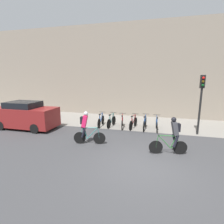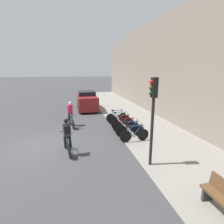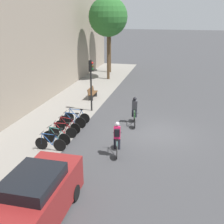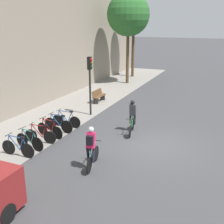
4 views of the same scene
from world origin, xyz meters
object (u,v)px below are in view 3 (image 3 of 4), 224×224
at_px(cyclist_pink, 117,138).
at_px(parked_bike_1, 57,137).
at_px(cyclist_grey, 135,109).
at_px(parked_bike_3, 68,126).
at_px(parked_bike_0, 50,143).
at_px(parked_bike_2, 62,131).
at_px(parked_bike_5, 77,117).
at_px(parked_bike_4, 72,121).
at_px(bench, 92,93).
at_px(parked_car, 36,198).
at_px(traffic_light_pole, 91,76).

bearing_deg(cyclist_pink, parked_bike_1, 82.10).
distance_m(cyclist_grey, parked_bike_3, 4.29).
relative_size(cyclist_grey, parked_bike_0, 1.06).
relative_size(parked_bike_2, parked_bike_5, 0.95).
bearing_deg(parked_bike_4, bench, 5.83).
distance_m(parked_bike_0, parked_bike_1, 0.78).
xyz_separation_m(parked_bike_0, parked_bike_3, (2.33, -0.00, -0.00)).
height_order(parked_bike_1, parked_bike_3, parked_bike_1).
relative_size(parked_bike_2, bench, 1.13).
bearing_deg(bench, cyclist_pink, -155.70).
height_order(cyclist_pink, cyclist_grey, cyclist_pink).
relative_size(cyclist_pink, parked_car, 0.41).
relative_size(cyclist_pink, parked_bike_1, 1.08).
height_order(parked_bike_2, traffic_light_pole, traffic_light_pole).
bearing_deg(parked_bike_2, cyclist_pink, -110.18).
bearing_deg(parked_bike_2, cyclist_grey, -49.46).
relative_size(parked_bike_5, parked_car, 0.40).
relative_size(cyclist_pink, cyclist_grey, 1.00).
xyz_separation_m(parked_bike_0, parked_bike_4, (3.11, -0.00, 0.02)).
bearing_deg(bench, parked_bike_4, -174.17).
relative_size(parked_bike_1, parked_car, 0.38).
relative_size(parked_bike_3, parked_bike_4, 0.96).
height_order(cyclist_pink, parked_bike_4, cyclist_pink).
relative_size(parked_bike_0, parked_bike_1, 1.02).
xyz_separation_m(parked_bike_1, traffic_light_pole, (5.58, -0.23, 2.10)).
height_order(parked_bike_0, traffic_light_pole, traffic_light_pole).
xyz_separation_m(cyclist_pink, parked_bike_4, (2.81, 3.41, -0.53)).
distance_m(parked_bike_1, traffic_light_pole, 5.97).
bearing_deg(parked_bike_1, cyclist_grey, -42.99).
distance_m(parked_bike_0, bench, 9.26).
relative_size(traffic_light_pole, bench, 2.52).
distance_m(cyclist_pink, parked_bike_2, 3.68).
relative_size(cyclist_pink, parked_bike_2, 1.08).
bearing_deg(traffic_light_pole, parked_bike_0, 177.93).
distance_m(parked_bike_4, parked_car, 8.17).
distance_m(cyclist_pink, parked_bike_3, 4.01).
relative_size(parked_bike_3, bench, 1.18).
height_order(parked_bike_1, parked_bike_2, parked_bike_1).
bearing_deg(parked_bike_4, parked_bike_0, 180.00).
bearing_deg(traffic_light_pole, parked_bike_2, 177.26).
bearing_deg(parked_bike_4, parked_bike_3, -179.97).
distance_m(cyclist_grey, parked_car, 9.63).
bearing_deg(parked_car, parked_bike_3, 14.07).
relative_size(parked_bike_1, traffic_light_pole, 0.45).
bearing_deg(parked_bike_5, cyclist_grey, -78.45).
xyz_separation_m(parked_bike_3, traffic_light_pole, (4.02, -0.23, 2.10)).
xyz_separation_m(parked_bike_1, parked_bike_3, (1.56, -0.00, -0.00)).
bearing_deg(cyclist_pink, parked_bike_4, 50.54).
bearing_deg(parked_bike_0, parked_bike_3, -0.01).
xyz_separation_m(parked_bike_0, parked_bike_2, (1.56, -0.00, -0.01)).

